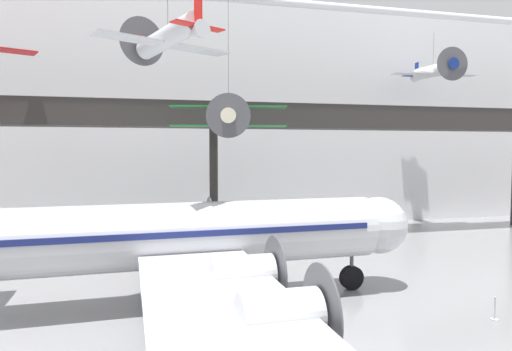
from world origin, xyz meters
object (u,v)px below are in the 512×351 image
at_px(airliner_silver_main, 171,237).
at_px(suspended_plane_silver_racer, 168,38).
at_px(suspended_plane_white_twin, 433,71).
at_px(suspended_plane_green_biplane, 229,119).
at_px(stanchion_barrier, 495,313).

relative_size(airliner_silver_main, suspended_plane_silver_racer, 4.19).
bearing_deg(suspended_plane_silver_racer, suspended_plane_white_twin, -86.40).
distance_m(suspended_plane_green_biplane, suspended_plane_silver_racer, 10.13).
distance_m(suspended_plane_green_biplane, suspended_plane_white_twin, 22.53).
height_order(suspended_plane_silver_racer, stanchion_barrier, suspended_plane_silver_racer).
bearing_deg(suspended_plane_silver_racer, suspended_plane_green_biplane, -55.71).
xyz_separation_m(airliner_silver_main, suspended_plane_green_biplane, (4.66, 9.39, 6.30)).
xyz_separation_m(suspended_plane_green_biplane, stanchion_barrier, (9.22, -14.77, -9.37)).
distance_m(airliner_silver_main, suspended_plane_silver_racer, 9.75).
xyz_separation_m(airliner_silver_main, suspended_plane_white_twin, (25.55, 16.00, 11.52)).
height_order(suspended_plane_silver_racer, suspended_plane_white_twin, same).
relative_size(airliner_silver_main, stanchion_barrier, 27.31).
relative_size(suspended_plane_silver_racer, suspended_plane_white_twin, 0.84).
relative_size(suspended_plane_white_twin, stanchion_barrier, 7.73).
xyz_separation_m(suspended_plane_silver_racer, suspended_plane_white_twin, (25.51, 14.96, 1.83)).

